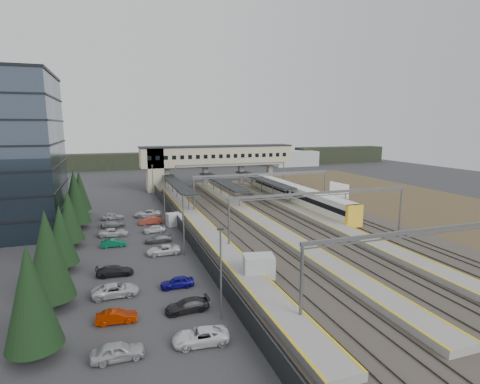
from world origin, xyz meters
name	(u,v)px	position (x,y,z in m)	size (l,w,h in m)	color
ground	(226,233)	(0.00, 0.00, 0.00)	(220.00, 220.00, 0.00)	#2B2B2D
conifer_row	(65,220)	(-22.00, -3.86, 4.84)	(4.42, 49.82, 9.50)	black
car_park	(140,250)	(-13.34, -6.02, 0.60)	(10.64, 44.90, 1.29)	#9D9EA2
lampposts	(172,207)	(-8.00, 1.25, 4.34)	(0.50, 53.25, 8.07)	slate
fence	(178,222)	(-6.50, 5.00, 1.00)	(0.08, 90.00, 2.00)	#26282B
relay_cabin_near	(259,267)	(-1.80, -18.15, 1.34)	(3.66, 3.01, 2.69)	#A9ADAF
relay_cabin_far	(174,219)	(-6.95, 6.88, 1.04)	(2.54, 2.23, 2.08)	#A9ADAF
rail_corridor	(269,219)	(9.34, 5.00, 0.29)	(34.00, 90.00, 0.92)	#363029
canopies	(221,181)	(7.00, 27.00, 3.92)	(23.10, 30.00, 3.28)	black
footbridge	(207,158)	(7.70, 42.00, 7.93)	(40.40, 6.40, 11.20)	tan
gantries	(288,188)	(12.00, 3.00, 6.00)	(28.40, 62.28, 7.17)	slate
train	(297,195)	(20.00, 14.99, 2.08)	(2.90, 40.32, 3.65)	silver
billboard	(339,191)	(27.88, 11.56, 3.16)	(0.84, 5.63, 4.74)	slate
scrub_east	(428,206)	(45.00, 5.00, 0.03)	(34.00, 120.00, 0.06)	#483A28
treeline_far	(216,159)	(23.81, 92.28, 2.95)	(170.00, 19.00, 7.00)	black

